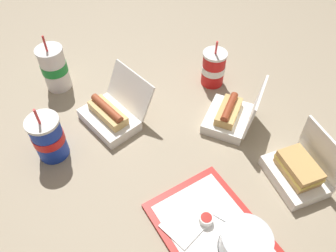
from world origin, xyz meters
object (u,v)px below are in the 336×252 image
object	(u,v)px
soda_cup_center	(54,68)
soda_cup_front	(48,138)
clamshell_hotdog_center	(231,115)
soda_cup_right	(213,68)
food_tray	(214,235)
ketchup_cup	(206,219)
clamshell_hotdog_corner	(111,114)
plastic_fork	(223,218)
cake_container	(245,243)
clamshell_sandwich_front	(299,171)

from	to	relation	value
soda_cup_center	soda_cup_front	bearing A→B (deg)	-31.79
clamshell_hotdog_center	soda_cup_right	size ratio (longest dim) A/B	1.14
food_tray	soda_cup_center	xyz separation A→B (m)	(-0.85, -0.01, 0.08)
ketchup_cup	soda_cup_front	bearing A→B (deg)	-158.40
food_tray	clamshell_hotdog_corner	world-z (taller)	clamshell_hotdog_corner
plastic_fork	soda_cup_right	distance (m)	0.61
ketchup_cup	soda_cup_center	size ratio (longest dim) A/B	0.17
food_tray	cake_container	bearing A→B (deg)	18.33
clamshell_sandwich_front	plastic_fork	bearing A→B (deg)	-101.36
cake_container	clamshell_sandwich_front	distance (m)	0.30
ketchup_cup	soda_cup_front	distance (m)	0.55
food_tray	clamshell_sandwich_front	world-z (taller)	clamshell_sandwich_front
clamshell_hotdog_corner	clamshell_hotdog_center	size ratio (longest dim) A/B	0.91
clamshell_hotdog_center	ketchup_cup	bearing A→B (deg)	-58.01
ketchup_cup	clamshell_hotdog_corner	xyz separation A→B (m)	(-0.50, 0.03, 0.01)
plastic_fork	clamshell_hotdog_center	bearing A→B (deg)	113.32
soda_cup_right	soda_cup_front	xyz separation A→B (m)	(-0.10, -0.66, 0.01)
food_tray	soda_cup_front	world-z (taller)	soda_cup_front
plastic_fork	clamshell_sandwich_front	size ratio (longest dim) A/B	0.48
ketchup_cup	clamshell_hotdog_center	bearing A→B (deg)	121.99
ketchup_cup	clamshell_hotdog_corner	world-z (taller)	clamshell_hotdog_corner
soda_cup_front	cake_container	bearing A→B (deg)	19.29
plastic_fork	soda_cup_center	size ratio (longest dim) A/B	0.46
food_tray	ketchup_cup	bearing A→B (deg)	169.82
food_tray	soda_cup_center	bearing A→B (deg)	-179.02
clamshell_sandwich_front	clamshell_hotdog_center	world-z (taller)	clamshell_hotdog_center
soda_cup_right	soda_cup_front	world-z (taller)	soda_cup_front
food_tray	plastic_fork	world-z (taller)	plastic_fork
food_tray	plastic_fork	distance (m)	0.05
ketchup_cup	soda_cup_front	world-z (taller)	soda_cup_front
clamshell_sandwich_front	soda_cup_center	size ratio (longest dim) A/B	0.95
ketchup_cup	cake_container	bearing A→B (deg)	8.83
clamshell_hotdog_corner	soda_cup_center	xyz separation A→B (m)	(-0.30, -0.05, 0.05)
clamshell_sandwich_front	soda_cup_right	distance (m)	0.52
plastic_fork	clamshell_hotdog_center	world-z (taller)	clamshell_hotdog_center
clamshell_hotdog_corner	soda_cup_front	world-z (taller)	soda_cup_front
soda_cup_center	plastic_fork	bearing A→B (deg)	4.46
clamshell_hotdog_center	soda_cup_right	distance (m)	0.23
cake_container	clamshell_hotdog_corner	xyz separation A→B (m)	(-0.62, 0.01, -0.01)
clamshell_hotdog_corner	soda_cup_right	size ratio (longest dim) A/B	1.04
soda_cup_center	clamshell_hotdog_center	bearing A→B (deg)	31.75
clamshell_sandwich_front	soda_cup_center	bearing A→B (deg)	-158.88
food_tray	cake_container	world-z (taller)	cake_container
clamshell_hotdog_corner	food_tray	bearing A→B (deg)	-3.60
clamshell_sandwich_front	soda_cup_center	xyz separation A→B (m)	(-0.89, -0.34, 0.05)
food_tray	plastic_fork	size ratio (longest dim) A/B	3.71
plastic_fork	clamshell_hotdog_center	xyz separation A→B (m)	(-0.24, 0.30, 0.03)
ketchup_cup	clamshell_hotdog_corner	distance (m)	0.50
food_tray	ketchup_cup	size ratio (longest dim) A/B	10.20
soda_cup_right	clamshell_hotdog_center	bearing A→B (deg)	-29.98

